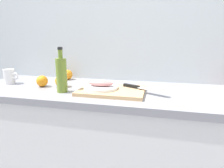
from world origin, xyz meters
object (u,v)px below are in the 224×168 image
at_px(olive_oil_bottle, 62,74).
at_px(coffee_mug_0, 10,76).
at_px(cutting_board, 112,90).
at_px(chef_knife, 139,87).
at_px(fish_fillet, 101,83).
at_px(white_plate, 101,87).

distance_m(olive_oil_bottle, coffee_mug_0, 0.49).
distance_m(cutting_board, chef_knife, 0.16).
relative_size(chef_knife, olive_oil_bottle, 1.02).
bearing_deg(chef_knife, coffee_mug_0, -154.73).
relative_size(fish_fillet, olive_oil_bottle, 0.58).
relative_size(cutting_board, olive_oil_bottle, 1.44).
bearing_deg(olive_oil_bottle, fish_fillet, 14.96).
height_order(white_plate, chef_knife, chef_knife).
bearing_deg(olive_oil_bottle, cutting_board, 12.66).
distance_m(white_plate, olive_oil_bottle, 0.25).
xyz_separation_m(white_plate, coffee_mug_0, (-0.70, 0.06, 0.03)).
bearing_deg(coffee_mug_0, white_plate, -4.64).
bearing_deg(cutting_board, fish_fillet, -175.12).
bearing_deg(chef_knife, olive_oil_bottle, -140.86).
bearing_deg(cutting_board, white_plate, -175.12).
bearing_deg(fish_fillet, coffee_mug_0, 175.36).
relative_size(cutting_board, coffee_mug_0, 3.42).
distance_m(chef_knife, coffee_mug_0, 0.93).
height_order(white_plate, olive_oil_bottle, olive_oil_bottle).
height_order(white_plate, fish_fillet, fish_fillet).
xyz_separation_m(cutting_board, coffee_mug_0, (-0.77, 0.05, 0.04)).
bearing_deg(coffee_mug_0, chef_knife, -0.74).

